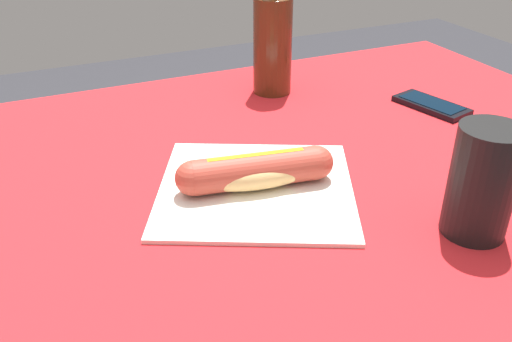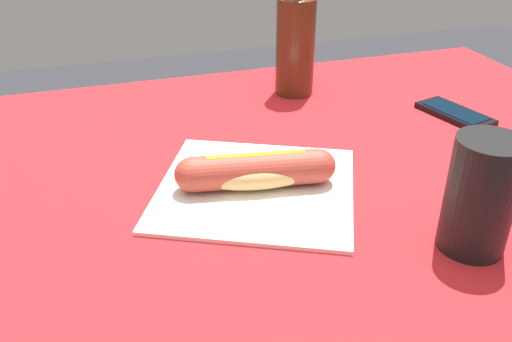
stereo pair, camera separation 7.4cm
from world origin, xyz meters
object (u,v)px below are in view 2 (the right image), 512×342
object	(u,v)px
hot_dog	(256,171)
soda_bottle	(296,40)
drinking_cup	(480,196)
cell_phone	(455,113)

from	to	relation	value
hot_dog	soda_bottle	world-z (taller)	soda_bottle
soda_bottle	drinking_cup	world-z (taller)	soda_bottle
cell_phone	drinking_cup	size ratio (longest dim) A/B	1.05
hot_dog	soda_bottle	xyz separation A→B (m)	(-0.18, -0.33, 0.07)
drinking_cup	cell_phone	bearing A→B (deg)	-122.73
soda_bottle	drinking_cup	xyz separation A→B (m)	(-0.02, 0.52, -0.03)
soda_bottle	drinking_cup	distance (m)	0.52
cell_phone	drinking_cup	xyz separation A→B (m)	(0.21, 0.33, 0.06)
cell_phone	drinking_cup	bearing A→B (deg)	57.27
hot_dog	cell_phone	bearing A→B (deg)	-162.23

